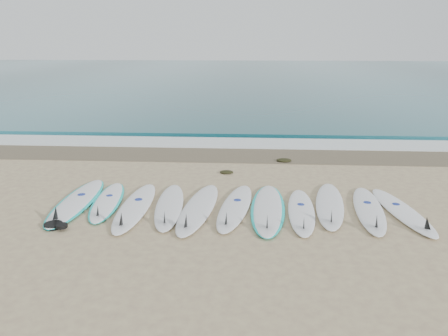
# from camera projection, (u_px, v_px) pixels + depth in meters

# --- Properties ---
(ground) EXTENTS (120.00, 120.00, 0.00)m
(ground) POSITION_uv_depth(u_px,v_px,m) (234.00, 208.00, 8.64)
(ground) COLOR tan
(ocean) EXTENTS (120.00, 55.00, 0.03)m
(ocean) POSITION_uv_depth(u_px,v_px,m) (248.00, 75.00, 39.73)
(ocean) COLOR #1C5964
(ocean) RESTS_ON ground
(wet_sand_band) EXTENTS (120.00, 1.80, 0.01)m
(wet_sand_band) POSITION_uv_depth(u_px,v_px,m) (240.00, 155.00, 12.56)
(wet_sand_band) COLOR brown
(wet_sand_band) RESTS_ON ground
(foam_band) EXTENTS (120.00, 1.40, 0.04)m
(foam_band) POSITION_uv_depth(u_px,v_px,m) (241.00, 143.00, 13.90)
(foam_band) COLOR silver
(foam_band) RESTS_ON ground
(wave_crest) EXTENTS (120.00, 1.00, 0.10)m
(wave_crest) POSITION_uv_depth(u_px,v_px,m) (242.00, 132.00, 15.32)
(wave_crest) COLOR #1C5964
(wave_crest) RESTS_ON ground
(surfboard_0) EXTENTS (0.73, 2.81, 0.36)m
(surfboard_0) POSITION_uv_depth(u_px,v_px,m) (76.00, 202.00, 8.81)
(surfboard_0) COLOR white
(surfboard_0) RESTS_ON ground
(surfboard_1) EXTENTS (0.83, 2.38, 0.30)m
(surfboard_1) POSITION_uv_depth(u_px,v_px,m) (107.00, 201.00, 8.85)
(surfboard_1) COLOR white
(surfboard_1) RESTS_ON ground
(surfboard_2) EXTENTS (0.60, 2.71, 0.35)m
(surfboard_2) POSITION_uv_depth(u_px,v_px,m) (134.00, 207.00, 8.51)
(surfboard_2) COLOR white
(surfboard_2) RESTS_ON ground
(surfboard_3) EXTENTS (0.76, 2.58, 0.33)m
(surfboard_3) POSITION_uv_depth(u_px,v_px,m) (169.00, 206.00, 8.57)
(surfboard_3) COLOR white
(surfboard_3) RESTS_ON ground
(surfboard_4) EXTENTS (0.85, 2.82, 0.35)m
(surfboard_4) POSITION_uv_depth(u_px,v_px,m) (198.00, 208.00, 8.44)
(surfboard_4) COLOR white
(surfboard_4) RESTS_ON ground
(surfboard_5) EXTENTS (0.88, 2.65, 0.33)m
(surfboard_5) POSITION_uv_depth(u_px,v_px,m) (235.00, 207.00, 8.51)
(surfboard_5) COLOR white
(surfboard_5) RESTS_ON ground
(surfboard_6) EXTENTS (0.80, 2.78, 0.35)m
(surfboard_6) POSITION_uv_depth(u_px,v_px,m) (268.00, 209.00, 8.46)
(surfboard_6) COLOR white
(surfboard_6) RESTS_ON ground
(surfboard_7) EXTENTS (0.66, 2.45, 0.31)m
(surfboard_7) POSITION_uv_depth(u_px,v_px,m) (301.00, 212.00, 8.31)
(surfboard_7) COLOR white
(surfboard_7) RESTS_ON ground
(surfboard_8) EXTENTS (0.92, 2.69, 0.34)m
(surfboard_8) POSITION_uv_depth(u_px,v_px,m) (330.00, 205.00, 8.62)
(surfboard_8) COLOR white
(surfboard_8) RESTS_ON ground
(surfboard_9) EXTENTS (0.84, 2.62, 0.33)m
(surfboard_9) POSITION_uv_depth(u_px,v_px,m) (369.00, 210.00, 8.39)
(surfboard_9) COLOR white
(surfboard_9) RESTS_ON ground
(surfboard_10) EXTENTS (0.85, 2.57, 0.32)m
(surfboard_10) POSITION_uv_depth(u_px,v_px,m) (403.00, 212.00, 8.31)
(surfboard_10) COLOR white
(surfboard_10) RESTS_ON ground
(seaweed_near) EXTENTS (0.34, 0.26, 0.07)m
(seaweed_near) POSITION_uv_depth(u_px,v_px,m) (227.00, 172.00, 10.85)
(seaweed_near) COLOR black
(seaweed_near) RESTS_ON ground
(seaweed_far) EXTENTS (0.41, 0.32, 0.08)m
(seaweed_far) POSITION_uv_depth(u_px,v_px,m) (284.00, 160.00, 11.87)
(seaweed_far) COLOR black
(seaweed_far) RESTS_ON ground
(leash_coil) EXTENTS (0.46, 0.36, 0.11)m
(leash_coil) POSITION_uv_depth(u_px,v_px,m) (55.00, 226.00, 7.70)
(leash_coil) COLOR black
(leash_coil) RESTS_ON ground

